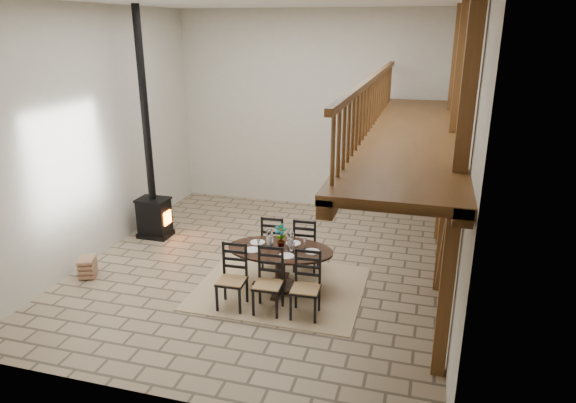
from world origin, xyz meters
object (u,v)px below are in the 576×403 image
(wood_stove, at_px, (152,190))
(log_basket, at_px, (157,220))
(dining_table, at_px, (279,270))
(log_stack, at_px, (88,267))

(wood_stove, height_order, log_basket, wood_stove)
(dining_table, height_order, wood_stove, wood_stove)
(dining_table, distance_m, log_stack, 3.72)
(dining_table, bearing_deg, wood_stove, 150.99)
(wood_stove, relative_size, log_stack, 10.62)
(wood_stove, distance_m, log_basket, 1.07)
(dining_table, relative_size, log_stack, 4.66)
(dining_table, xyz_separation_m, log_basket, (-3.68, 2.21, -0.24))
(dining_table, height_order, log_stack, dining_table)
(dining_table, distance_m, wood_stove, 3.92)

